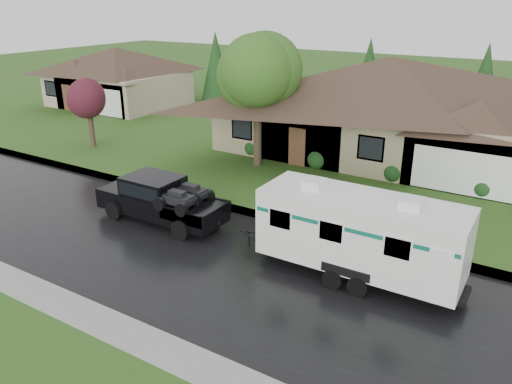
% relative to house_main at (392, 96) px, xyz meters
% --- Properties ---
extents(ground, '(140.00, 140.00, 0.00)m').
position_rel_house_main_xyz_m(ground, '(-2.29, -13.84, -3.59)').
color(ground, '#31581B').
rests_on(ground, ground).
extents(road, '(140.00, 8.00, 0.01)m').
position_rel_house_main_xyz_m(road, '(-2.29, -15.84, -3.59)').
color(road, black).
rests_on(road, ground).
extents(curb, '(140.00, 0.50, 0.15)m').
position_rel_house_main_xyz_m(curb, '(-2.29, -11.59, -3.52)').
color(curb, gray).
rests_on(curb, ground).
extents(lawn, '(140.00, 26.00, 0.15)m').
position_rel_house_main_xyz_m(lawn, '(-2.29, 1.16, -3.52)').
color(lawn, '#31581B').
rests_on(lawn, ground).
extents(house_main, '(19.44, 10.80, 6.90)m').
position_rel_house_main_xyz_m(house_main, '(0.00, 0.00, 0.00)').
color(house_main, '#9A8A68').
rests_on(house_main, lawn).
extents(house_far, '(10.80, 8.64, 5.80)m').
position_rel_house_main_xyz_m(house_far, '(-24.07, 2.02, -0.62)').
color(house_far, tan).
rests_on(house_far, lawn).
extents(tree_left_green, '(4.21, 4.21, 6.97)m').
position_rel_house_main_xyz_m(tree_left_green, '(-5.44, -5.87, 1.39)').
color(tree_left_green, '#382B1E').
rests_on(tree_left_green, lawn).
extents(tree_red, '(2.50, 2.50, 4.13)m').
position_rel_house_main_xyz_m(tree_red, '(-16.03, -8.18, -0.58)').
color(tree_red, '#382B1E').
rests_on(tree_red, lawn).
extents(shrub_row, '(13.60, 1.00, 1.00)m').
position_rel_house_main_xyz_m(shrub_row, '(-0.29, -4.54, -2.94)').
color(shrub_row, '#143814').
rests_on(shrub_row, lawn).
extents(pickup_truck, '(5.73, 2.18, 1.91)m').
position_rel_house_main_xyz_m(pickup_truck, '(-5.27, -14.10, -2.57)').
color(pickup_truck, black).
rests_on(pickup_truck, ground).
extents(travel_trailer, '(7.07, 2.48, 3.17)m').
position_rel_house_main_xyz_m(travel_trailer, '(3.53, -14.10, -1.91)').
color(travel_trailer, white).
rests_on(travel_trailer, ground).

